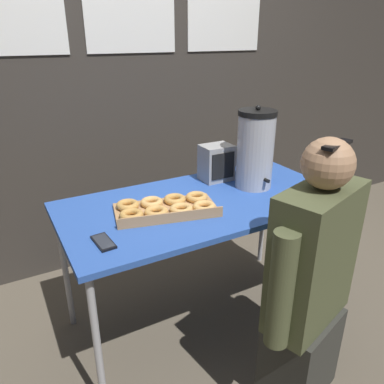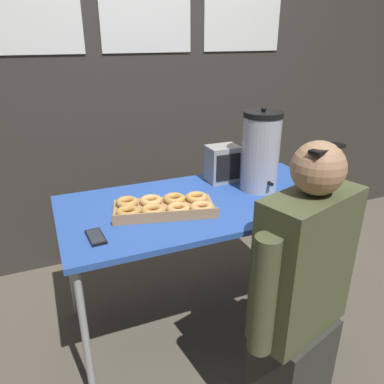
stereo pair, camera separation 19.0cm
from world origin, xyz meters
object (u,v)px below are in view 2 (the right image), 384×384
at_px(space_heater, 223,164).
at_px(person_seated, 300,295).
at_px(donut_box, 164,206).
at_px(coffee_urn, 261,151).
at_px(cell_phone, 96,237).

height_order(space_heater, person_seated, person_seated).
relative_size(space_heater, person_seated, 0.17).
xyz_separation_m(donut_box, person_seated, (0.38, -0.60, -0.21)).
xyz_separation_m(space_heater, person_seated, (-0.07, -0.86, -0.29)).
bearing_deg(coffee_urn, space_heater, 123.66).
bearing_deg(coffee_urn, cell_phone, -167.32).
relative_size(coffee_urn, person_seated, 0.37).
bearing_deg(space_heater, donut_box, -150.26).
xyz_separation_m(donut_box, coffee_urn, (0.58, 0.06, 0.19)).
bearing_deg(donut_box, person_seated, -44.39).
relative_size(donut_box, space_heater, 2.57).
bearing_deg(person_seated, cell_phone, -49.12).
distance_m(cell_phone, space_heater, 0.90).
distance_m(coffee_urn, person_seated, 0.80).
height_order(coffee_urn, cell_phone, coffee_urn).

